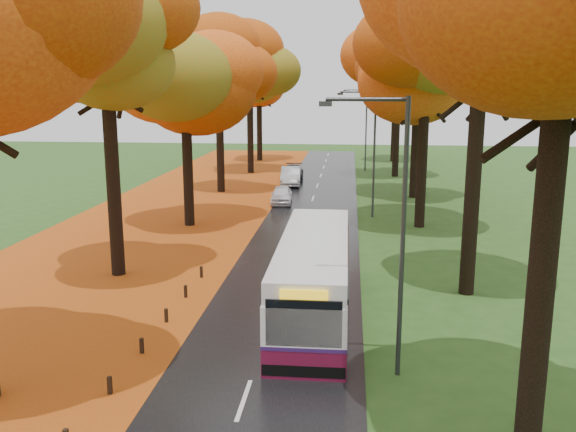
% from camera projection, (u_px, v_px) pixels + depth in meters
% --- Properties ---
extents(road, '(6.50, 90.00, 0.04)m').
position_uv_depth(road, '(301.00, 233.00, 34.75)').
color(road, black).
rests_on(road, ground).
extents(centre_line, '(0.12, 90.00, 0.01)m').
position_uv_depth(centre_line, '(301.00, 233.00, 34.74)').
color(centre_line, silver).
rests_on(centre_line, road).
extents(leaf_verge, '(12.00, 90.00, 0.02)m').
position_uv_depth(leaf_verge, '(148.00, 230.00, 35.65)').
color(leaf_verge, '#95320D').
rests_on(leaf_verge, ground).
extents(leaf_drift, '(0.90, 90.00, 0.01)m').
position_uv_depth(leaf_drift, '(248.00, 232.00, 35.05)').
color(leaf_drift, '#B85912').
rests_on(leaf_drift, road).
extents(trees_left, '(9.20, 74.00, 13.88)m').
position_uv_depth(trees_left, '(182.00, 64.00, 35.48)').
color(trees_left, black).
rests_on(trees_left, ground).
extents(trees_right, '(9.30, 74.20, 13.96)m').
position_uv_depth(trees_right, '(433.00, 60.00, 33.88)').
color(trees_right, black).
rests_on(trees_right, ground).
extents(bollard_row, '(0.11, 23.51, 0.52)m').
position_uv_depth(bollard_row, '(90.00, 410.00, 15.32)').
color(bollard_row, black).
rests_on(bollard_row, ground).
extents(streetlamp_near, '(2.45, 0.18, 8.00)m').
position_uv_depth(streetlamp_near, '(394.00, 217.00, 16.84)').
color(streetlamp_near, '#333538').
rests_on(streetlamp_near, ground).
extents(streetlamp_mid, '(2.45, 0.18, 8.00)m').
position_uv_depth(streetlamp_mid, '(370.00, 144.00, 38.24)').
color(streetlamp_mid, '#333538').
rests_on(streetlamp_mid, ground).
extents(streetlamp_far, '(2.45, 0.18, 8.00)m').
position_uv_depth(streetlamp_far, '(364.00, 123.00, 59.65)').
color(streetlamp_far, '#333538').
rests_on(streetlamp_far, ground).
extents(bus, '(2.53, 10.79, 2.84)m').
position_uv_depth(bus, '(314.00, 274.00, 22.23)').
color(bus, '#5A0E29').
rests_on(bus, road).
extents(car_white, '(1.68, 3.72, 1.24)m').
position_uv_depth(car_white, '(282.00, 195.00, 43.39)').
color(car_white, white).
rests_on(car_white, road).
extents(car_silver, '(1.89, 4.69, 1.52)m').
position_uv_depth(car_silver, '(291.00, 176.00, 51.49)').
color(car_silver, '#A0A1A7').
rests_on(car_silver, road).
extents(car_dark, '(2.06, 4.52, 1.28)m').
position_uv_depth(car_dark, '(293.00, 172.00, 54.53)').
color(car_dark, black).
rests_on(car_dark, road).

